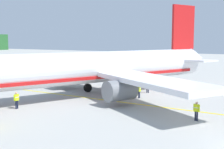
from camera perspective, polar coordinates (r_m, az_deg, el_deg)
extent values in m
cylinder|color=white|center=(36.22, -4.70, 1.30)|extent=(34.35, 18.35, 3.80)
cone|color=white|center=(48.92, 15.69, 2.98)|extent=(4.25, 4.26, 3.23)
cube|color=white|center=(30.05, 7.36, -1.15)|extent=(12.24, 16.23, 0.50)
cylinder|color=slate|center=(31.23, 1.50, -3.02)|extent=(3.82, 3.33, 2.20)
cube|color=white|center=(45.26, -8.23, 1.52)|extent=(9.61, 16.70, 0.50)
cylinder|color=slate|center=(42.16, -8.75, -0.52)|extent=(3.82, 3.33, 2.20)
cube|color=red|center=(46.51, 13.39, 8.72)|extent=(4.15, 2.15, 6.50)
cube|color=white|center=(46.59, 13.23, 2.87)|extent=(7.21, 10.79, 0.24)
cube|color=red|center=(36.33, -4.68, -0.34)|extent=(30.99, 16.69, 0.36)
cylinder|color=black|center=(35.23, -0.42, -3.68)|extent=(1.15, 0.77, 1.10)
cylinder|color=gray|center=(35.09, -0.42, -2.40)|extent=(0.20, 0.20, 0.50)
cylinder|color=black|center=(39.58, -4.64, -2.53)|extent=(1.15, 0.77, 1.10)
cylinder|color=gray|center=(39.46, -4.65, -1.39)|extent=(0.20, 0.20, 0.50)
cylinder|color=#191E33|center=(26.75, 15.88, -7.65)|extent=(0.14, 0.14, 0.82)
cylinder|color=#191E33|center=(26.85, 15.55, -7.59)|extent=(0.14, 0.14, 0.82)
cube|color=#CCE519|center=(26.63, 15.76, -6.12)|extent=(0.34, 0.49, 0.62)
cube|color=silver|center=(26.63, 15.77, -6.05)|extent=(0.36, 0.50, 0.06)
sphere|color=tan|center=(26.54, 15.79, -5.23)|extent=(0.22, 0.22, 0.22)
cylinder|color=#CCE519|center=(26.49, 16.26, -6.14)|extent=(0.09, 0.09, 0.59)
cylinder|color=#CCE519|center=(26.77, 15.28, -5.97)|extent=(0.09, 0.09, 0.59)
cylinder|color=#191E33|center=(31.62, -17.52, -5.46)|extent=(0.14, 0.14, 0.84)
cylinder|color=#191E33|center=(31.51, -17.78, -5.51)|extent=(0.14, 0.14, 0.84)
cube|color=#CCE519|center=(31.42, -17.70, -4.17)|extent=(0.45, 0.24, 0.63)
cube|color=silver|center=(31.41, -17.70, -4.12)|extent=(0.46, 0.25, 0.06)
sphere|color=tan|center=(31.34, -17.73, -3.40)|extent=(0.23, 0.23, 0.23)
cylinder|color=#CCE519|center=(31.57, -17.32, -4.05)|extent=(0.09, 0.09, 0.60)
cylinder|color=#CCE519|center=(31.25, -18.09, -4.19)|extent=(0.09, 0.09, 0.60)
cylinder|color=#191E33|center=(35.47, 5.10, -3.88)|extent=(0.14, 0.14, 0.80)
cylinder|color=#191E33|center=(35.62, 5.25, -3.84)|extent=(0.14, 0.14, 0.80)
cube|color=#CCE519|center=(35.42, 5.19, -2.74)|extent=(0.45, 0.24, 0.60)
cube|color=silver|center=(35.41, 5.19, -2.69)|extent=(0.46, 0.26, 0.06)
sphere|color=tan|center=(35.35, 5.19, -2.09)|extent=(0.22, 0.22, 0.22)
cylinder|color=#CCE519|center=(35.18, 4.97, -2.75)|extent=(0.09, 0.09, 0.57)
cylinder|color=#CCE519|center=(35.65, 5.40, -2.63)|extent=(0.09, 0.09, 0.57)
cylinder|color=#191E33|center=(39.15, 6.92, -2.83)|extent=(0.14, 0.14, 0.87)
cylinder|color=#191E33|center=(39.16, 6.65, -2.83)|extent=(0.14, 0.14, 0.87)
cube|color=orange|center=(39.04, 6.80, -1.73)|extent=(0.36, 0.49, 0.65)
cube|color=silver|center=(39.03, 6.80, -1.68)|extent=(0.38, 0.50, 0.06)
sphere|color=tan|center=(38.97, 6.81, -1.08)|extent=(0.24, 0.24, 0.24)
cylinder|color=orange|center=(39.02, 7.20, -1.69)|extent=(0.09, 0.09, 0.62)
cylinder|color=orange|center=(39.05, 6.41, -1.67)|extent=(0.09, 0.09, 0.62)
cube|color=yellow|center=(33.40, 1.54, -5.22)|extent=(0.30, 60.00, 0.01)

